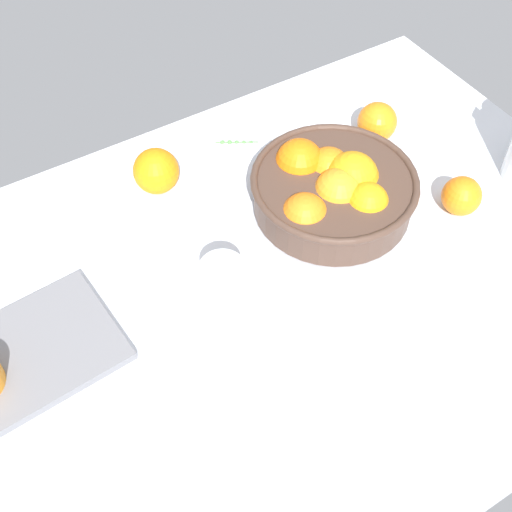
% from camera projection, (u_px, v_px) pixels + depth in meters
% --- Properties ---
extents(ground_plane, '(1.22, 0.83, 0.03)m').
position_uv_depth(ground_plane, '(265.00, 293.00, 1.02)').
color(ground_plane, silver).
extents(fruit_bowl, '(0.27, 0.27, 0.10)m').
position_uv_depth(fruit_bowl, '(332.00, 190.00, 1.07)').
color(fruit_bowl, '#473328').
rests_on(fruit_bowl, ground_plane).
extents(juice_glass, '(0.07, 0.07, 0.08)m').
position_uv_depth(juice_glass, '(223.00, 287.00, 0.96)').
color(juice_glass, white).
rests_on(juice_glass, ground_plane).
extents(cutting_board, '(0.27, 0.20, 0.01)m').
position_uv_depth(cutting_board, '(22.00, 358.00, 0.92)').
color(cutting_board, slate).
rests_on(cutting_board, ground_plane).
extents(loose_orange_0, '(0.07, 0.07, 0.07)m').
position_uv_depth(loose_orange_0, '(377.00, 122.00, 1.19)').
color(loose_orange_0, orange).
rests_on(loose_orange_0, ground_plane).
extents(loose_orange_1, '(0.08, 0.08, 0.08)m').
position_uv_depth(loose_orange_1, '(156.00, 171.00, 1.11)').
color(loose_orange_1, orange).
rests_on(loose_orange_1, ground_plane).
extents(loose_orange_2, '(0.07, 0.07, 0.07)m').
position_uv_depth(loose_orange_2, '(461.00, 196.00, 1.08)').
color(loose_orange_2, orange).
rests_on(loose_orange_2, ground_plane).
extents(herb_sprig_1, '(0.07, 0.04, 0.01)m').
position_uv_depth(herb_sprig_1, '(234.00, 141.00, 1.21)').
color(herb_sprig_1, '#509345').
rests_on(herb_sprig_1, ground_plane).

